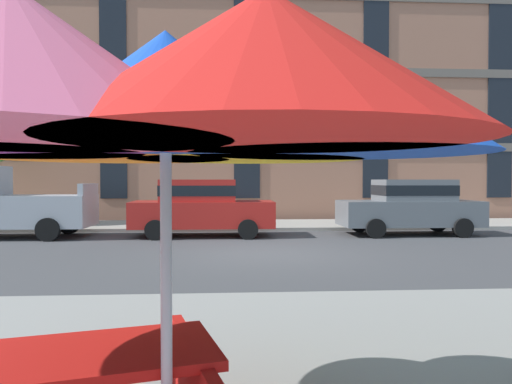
% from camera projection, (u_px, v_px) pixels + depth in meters
% --- Properties ---
extents(ground_plane, '(120.00, 120.00, 0.00)m').
position_uv_depth(ground_plane, '(265.00, 254.00, 11.60)').
color(ground_plane, '#424244').
extents(sidewalk_far, '(56.00, 3.60, 0.12)m').
position_uv_depth(sidewalk_far, '(250.00, 225.00, 18.38)').
color(sidewalk_far, '#9E998E').
rests_on(sidewalk_far, ground).
extents(apartment_building, '(38.81, 12.08, 19.20)m').
position_uv_depth(apartment_building, '(242.00, 36.00, 26.32)').
color(apartment_building, '#A87056').
rests_on(apartment_building, ground).
extents(sedan_red, '(4.40, 1.98, 1.78)m').
position_uv_depth(sedan_red, '(201.00, 206.00, 15.15)').
color(sedan_red, '#B21E19').
rests_on(sedan_red, ground).
extents(sedan_gray, '(4.40, 1.98, 1.78)m').
position_uv_depth(sedan_gray, '(410.00, 205.00, 15.60)').
color(sedan_gray, slate).
rests_on(sedan_gray, ground).
extents(patio_umbrella, '(3.38, 3.14, 2.53)m').
position_uv_depth(patio_umbrella, '(165.00, 99.00, 2.48)').
color(patio_umbrella, silver).
rests_on(patio_umbrella, ground).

